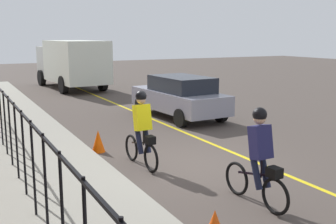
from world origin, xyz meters
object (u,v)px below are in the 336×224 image
Objects in this scene: box_truck_background at (72,62)px; traffic_cone_near at (98,141)px; cyclist_follow at (259,158)px; patrol_sedan at (179,96)px; cyclist_lead at (142,130)px.

traffic_cone_near is at bearing 164.09° from box_truck_background.
cyclist_follow reaches higher than traffic_cone_near.
traffic_cone_near is (-13.53, 2.82, -1.25)m from box_truck_background.
cyclist_follow reaches higher than patrol_sedan.
cyclist_follow is at bearing -162.61° from traffic_cone_near.
box_truck_background is (18.28, -1.33, 0.64)m from cyclist_follow.
traffic_cone_near is (1.72, 0.52, -0.61)m from cyclist_lead.
patrol_sedan is (4.83, -3.67, -0.09)m from cyclist_lead.
cyclist_lead reaches higher than traffic_cone_near.
cyclist_follow is at bearing -164.66° from cyclist_lead.
cyclist_follow is 18.34m from box_truck_background.
patrol_sedan reaches higher than traffic_cone_near.
box_truck_background reaches higher than traffic_cone_near.
patrol_sedan is at bearing -53.50° from traffic_cone_near.
cyclist_lead is 3.08× the size of traffic_cone_near.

